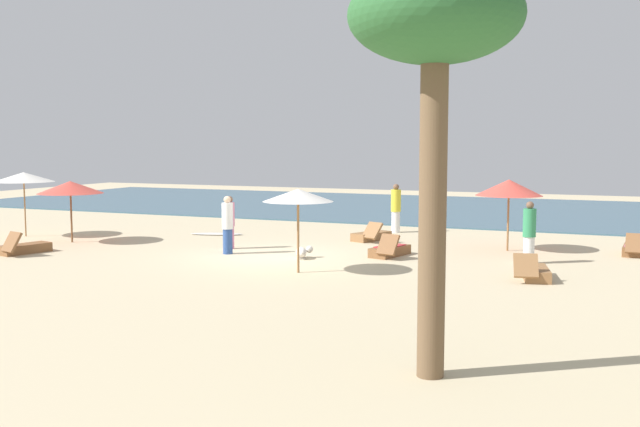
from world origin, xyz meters
TOP-DOWN VIEW (x-y plane):
  - ground_plane at (0.00, 0.00)m, footprint 60.00×60.00m
  - ocean_water at (0.00, 17.00)m, footprint 48.00×16.00m
  - umbrella_0 at (6.30, 3.88)m, footprint 2.04×2.04m
  - umbrella_1 at (1.90, -2.10)m, footprint 1.83×1.83m
  - umbrella_2 at (-10.16, 0.77)m, footprint 2.12×2.12m
  - umbrella_3 at (-7.52, 0.15)m, footprint 2.17×2.17m
  - lounger_0 at (-7.12, -2.39)m, footprint 0.98×1.75m
  - lounger_1 at (9.92, 4.55)m, footprint 0.68×1.70m
  - lounger_2 at (7.65, -0.67)m, footprint 0.94×1.77m
  - lounger_3 at (3.25, 1.43)m, footprint 0.95×1.75m
  - lounger_4 at (1.63, 4.49)m, footprint 1.17×1.79m
  - person_0 at (-1.87, 0.93)m, footprint 0.44×0.44m
  - person_1 at (7.21, 1.68)m, footprint 0.39×0.39m
  - person_2 at (1.72, 7.01)m, footprint 0.51×0.51m
  - person_3 at (-1.39, -0.03)m, footprint 0.47×0.47m
  - palm_0 at (7.18, -9.05)m, footprint 2.45×2.45m
  - dog at (1.04, 0.05)m, footprint 0.59×0.74m
  - surfboard at (-4.07, 3.78)m, footprint 1.97×1.05m

SIDE VIEW (x-z plane):
  - ground_plane at x=0.00m, z-range 0.00..0.00m
  - ocean_water at x=0.00m, z-range 0.00..0.06m
  - surfboard at x=-4.07m, z-range 0.00..0.07m
  - lounger_4 at x=1.63m, z-range -0.18..0.51m
  - lounger_2 at x=7.65m, z-range -0.18..0.52m
  - lounger_0 at x=-7.12m, z-range -0.19..0.54m
  - lounger_1 at x=9.92m, z-range -0.18..0.53m
  - lounger_3 at x=3.25m, z-range -0.19..0.54m
  - dog at x=1.04m, z-range 0.01..0.36m
  - person_0 at x=-1.87m, z-range 0.01..1.68m
  - person_1 at x=7.21m, z-range 0.00..1.74m
  - person_3 at x=-1.39m, z-range 0.01..1.76m
  - person_2 at x=1.72m, z-range 0.00..1.82m
  - umbrella_3 at x=-7.52m, z-range 0.82..2.89m
  - umbrella_0 at x=6.30m, z-range 0.86..3.08m
  - umbrella_1 at x=1.90m, z-range 0.92..3.09m
  - umbrella_2 at x=-10.16m, z-range 0.97..3.26m
  - palm_0 at x=7.18m, z-range 1.99..7.79m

